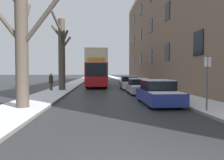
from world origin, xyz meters
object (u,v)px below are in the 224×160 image
(parked_car_0, at_px, (158,93))
(street_sign_post, at_px, (207,81))
(pedestrian_left_sidewalk, at_px, (51,82))
(parked_car_2, at_px, (129,83))
(oncoming_van, at_px, (94,76))
(parked_car_1, at_px, (138,87))
(bare_tree_left_1, at_px, (62,52))
(double_decker_bus, at_px, (96,67))
(bare_tree_left_0, at_px, (21,43))

(parked_car_0, bearing_deg, street_sign_post, -64.23)
(pedestrian_left_sidewalk, distance_m, street_sign_post, 14.81)
(pedestrian_left_sidewalk, height_order, street_sign_post, street_sign_post)
(parked_car_2, xyz_separation_m, oncoming_van, (-4.55, 22.81, 0.48))
(parked_car_1, bearing_deg, oncoming_van, 99.26)
(parked_car_0, bearing_deg, bare_tree_left_1, 129.08)
(parked_car_1, bearing_deg, double_decker_bus, 111.20)
(bare_tree_left_1, xyz_separation_m, oncoming_van, (2.70, 24.76, -2.78))
(parked_car_1, xyz_separation_m, pedestrian_left_sidewalk, (-8.22, 2.57, 0.35))
(bare_tree_left_1, height_order, parked_car_0, bare_tree_left_1)
(double_decker_bus, bearing_deg, parked_car_1, -68.80)
(double_decker_bus, xyz_separation_m, pedestrian_left_sidewalk, (-4.45, -7.15, -1.63))
(parked_car_0, bearing_deg, parked_car_2, 90.00)
(street_sign_post, bearing_deg, parked_car_1, 99.15)
(bare_tree_left_1, bearing_deg, double_decker_bus, 62.12)
(parked_car_2, relative_size, oncoming_van, 0.78)
(pedestrian_left_sidewalk, bearing_deg, parked_car_0, -114.50)
(bare_tree_left_0, height_order, pedestrian_left_sidewalk, bare_tree_left_0)
(double_decker_bus, relative_size, parked_car_1, 2.70)
(double_decker_bus, height_order, oncoming_van, double_decker_bus)
(parked_car_1, relative_size, street_sign_post, 1.47)
(parked_car_1, bearing_deg, pedestrian_left_sidewalk, 162.66)
(pedestrian_left_sidewalk, bearing_deg, bare_tree_left_1, -38.39)
(parked_car_0, distance_m, parked_car_1, 5.79)
(parked_car_0, xyz_separation_m, oncoming_van, (-4.55, 33.69, 0.49))
(parked_car_2, height_order, oncoming_van, oncoming_van)
(parked_car_0, height_order, street_sign_post, street_sign_post)
(bare_tree_left_1, bearing_deg, oncoming_van, 83.78)
(bare_tree_left_1, xyz_separation_m, pedestrian_left_sidewalk, (-0.97, -0.57, -2.96))
(double_decker_bus, relative_size, street_sign_post, 3.98)
(double_decker_bus, distance_m, parked_car_0, 16.07)
(street_sign_post, bearing_deg, parked_car_0, 115.77)
(street_sign_post, bearing_deg, parked_car_2, 95.80)
(parked_car_1, distance_m, street_sign_post, 8.84)
(parked_car_1, height_order, parked_car_2, parked_car_2)
(oncoming_van, height_order, street_sign_post, street_sign_post)
(double_decker_bus, distance_m, parked_car_2, 6.27)
(parked_car_2, relative_size, pedestrian_left_sidewalk, 2.16)
(bare_tree_left_1, distance_m, oncoming_van, 25.07)
(oncoming_van, relative_size, pedestrian_left_sidewalk, 2.77)
(bare_tree_left_1, bearing_deg, street_sign_post, -53.82)
(parked_car_2, bearing_deg, parked_car_0, -90.00)
(bare_tree_left_0, relative_size, parked_car_2, 1.74)
(bare_tree_left_1, height_order, oncoming_van, bare_tree_left_1)
(bare_tree_left_0, xyz_separation_m, parked_car_2, (7.46, 12.16, -2.71))
(double_decker_bus, bearing_deg, parked_car_0, -76.34)
(bare_tree_left_1, height_order, parked_car_2, bare_tree_left_1)
(double_decker_bus, xyz_separation_m, street_sign_post, (5.17, -18.40, -1.11))
(oncoming_van, bearing_deg, bare_tree_left_0, -94.76)
(parked_car_0, relative_size, parked_car_1, 1.07)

